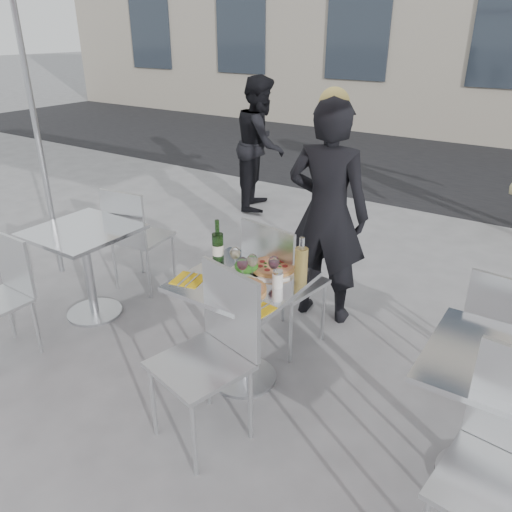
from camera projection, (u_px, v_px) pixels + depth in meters
The scene contains 25 objects.
ground at pixel (244, 378), 3.37m from camera, with size 80.00×80.00×0.00m, color slate.
street_asphalt at pixel (468, 169), 8.27m from camera, with size 24.00×5.00×0.00m, color black.
main_table at pixel (243, 309), 3.14m from camera, with size 0.72×0.72×0.75m.
side_table_left at pixel (86, 254), 3.90m from camera, with size 0.72×0.72×0.75m.
side_table_right at pixel (499, 399), 2.38m from camera, with size 0.72×0.72×0.75m.
chair_far at pixel (278, 276), 3.46m from camera, with size 0.51×0.52×0.99m.
chair_near at pixel (214, 343), 2.71m from camera, with size 0.55×0.56×1.00m.
side_chair_lfar at pixel (134, 232), 4.27m from camera, with size 0.49×0.50×0.94m.
side_chair_lnear at pixel (4, 288), 3.44m from camera, with size 0.41×0.42×0.87m.
side_chair_rfar at pixel (503, 328), 2.94m from camera, with size 0.45×0.47×0.91m.
side_chair_rnear at pixel (512, 456), 1.99m from camera, with size 0.51×0.52×1.01m.
woman_diner at pixel (327, 214), 3.77m from camera, with size 0.63×0.42×1.74m, color black.
pedestrian_a at pixel (261, 144), 6.24m from camera, with size 0.80×0.62×1.64m, color black.
pizza_near at pixel (241, 289), 2.92m from camera, with size 0.30×0.30×0.02m.
pizza_far at pixel (272, 268), 3.17m from camera, with size 0.33×0.33×0.03m.
salad_plate at pixel (246, 267), 3.12m from camera, with size 0.22×0.22×0.09m.
wine_bottle at pixel (218, 246), 3.23m from camera, with size 0.07×0.07×0.29m.
carafe at pixel (301, 264), 2.97m from camera, with size 0.08×0.08×0.29m.
sugar_shaker at pixel (278, 279), 2.94m from camera, with size 0.06×0.06×0.11m.
wineglass_white_a at pixel (235, 254), 3.13m from camera, with size 0.07×0.07×0.16m.
wineglass_white_b at pixel (252, 261), 3.03m from camera, with size 0.07×0.07×0.16m.
wineglass_red_a at pixel (242, 264), 2.99m from camera, with size 0.07×0.07×0.16m.
wineglass_red_b at pixel (274, 263), 3.00m from camera, with size 0.07×0.07×0.16m.
napkin_left at pixel (189, 279), 3.05m from camera, with size 0.21×0.21×0.01m.
napkin_right at pixel (255, 309), 2.73m from camera, with size 0.20×0.20×0.01m.
Camera 1 is at (1.57, -2.21, 2.16)m, focal length 35.00 mm.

